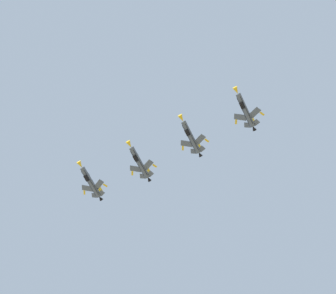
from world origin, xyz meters
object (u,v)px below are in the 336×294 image
object	(u,v)px
fighter_jet_right_wing	(139,162)
fighter_jet_lead	(245,109)
fighter_jet_left_wing	(191,136)
fighter_jet_left_outer	(90,181)

from	to	relation	value
fighter_jet_right_wing	fighter_jet_lead	bearing A→B (deg)	178.86
fighter_jet_lead	fighter_jet_right_wing	world-z (taller)	fighter_jet_right_wing
fighter_jet_lead	fighter_jet_left_wing	world-z (taller)	fighter_jet_left_wing
fighter_jet_left_wing	fighter_jet_lead	bearing A→B (deg)	178.34
fighter_jet_left_wing	fighter_jet_left_outer	bearing A→B (deg)	1.31
fighter_jet_left_wing	fighter_jet_left_outer	xyz separation A→B (m)	(-36.16, 11.66, 0.48)
fighter_jet_right_wing	fighter_jet_left_wing	bearing A→B (deg)	179.39
fighter_jet_right_wing	fighter_jet_left_outer	distance (m)	18.54
fighter_jet_left_wing	fighter_jet_right_wing	distance (m)	19.48
fighter_jet_lead	fighter_jet_right_wing	bearing A→B (deg)	-1.14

